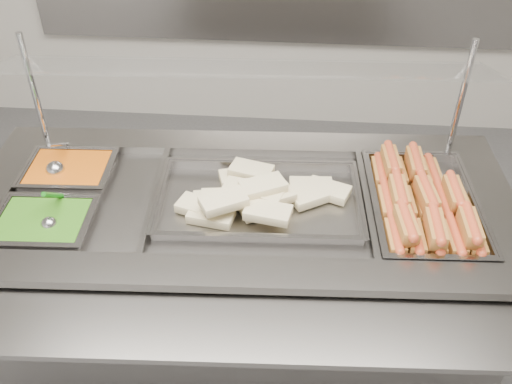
# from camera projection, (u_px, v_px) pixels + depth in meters

# --- Properties ---
(steam_counter) EXTENTS (1.88, 0.90, 0.88)m
(steam_counter) POSITION_uv_depth(u_px,v_px,m) (243.00, 286.00, 2.20)
(steam_counter) COLOR slate
(steam_counter) RESTS_ON ground
(tray_rail) EXTENTS (1.78, 0.44, 0.05)m
(tray_rail) POSITION_uv_depth(u_px,v_px,m) (232.00, 325.00, 1.56)
(tray_rail) COLOR slate
(tray_rail) RESTS_ON steam_counter
(sneeze_guard) EXTENTS (1.63, 0.36, 0.43)m
(sneeze_guard) POSITION_uv_depth(u_px,v_px,m) (243.00, 71.00, 1.87)
(sneeze_guard) COLOR #BDBCC1
(sneeze_guard) RESTS_ON steam_counter
(pan_hotdogs) EXTENTS (0.36, 0.56, 0.10)m
(pan_hotdogs) POSITION_uv_depth(u_px,v_px,m) (422.00, 210.00, 1.93)
(pan_hotdogs) COLOR gray
(pan_hotdogs) RESTS_ON steam_counter
(pan_wraps) EXTENTS (0.69, 0.42, 0.07)m
(pan_wraps) POSITION_uv_depth(u_px,v_px,m) (259.00, 203.00, 1.94)
(pan_wraps) COLOR gray
(pan_wraps) RESTS_ON steam_counter
(pan_beans) EXTENTS (0.31, 0.25, 0.10)m
(pan_beans) POSITION_uv_depth(u_px,v_px,m) (70.00, 177.00, 2.08)
(pan_beans) COLOR gray
(pan_beans) RESTS_ON steam_counter
(pan_peas) EXTENTS (0.31, 0.25, 0.10)m
(pan_peas) POSITION_uv_depth(u_px,v_px,m) (45.00, 229.00, 1.86)
(pan_peas) COLOR gray
(pan_peas) RESTS_ON steam_counter
(hotdogs_in_buns) EXTENTS (0.32, 0.52, 0.11)m
(hotdogs_in_buns) POSITION_uv_depth(u_px,v_px,m) (423.00, 202.00, 1.89)
(hotdogs_in_buns) COLOR brown
(hotdogs_in_buns) RESTS_ON pan_hotdogs
(tortilla_wraps) EXTENTS (0.59, 0.35, 0.09)m
(tortilla_wraps) POSITION_uv_depth(u_px,v_px,m) (256.00, 195.00, 1.91)
(tortilla_wraps) COLOR beige
(tortilla_wraps) RESTS_ON pan_wraps
(ladle) EXTENTS (0.07, 0.19, 0.15)m
(ladle) POSITION_uv_depth(u_px,v_px,m) (56.00, 168.00, 2.04)
(ladle) COLOR #AFB0B4
(ladle) RESTS_ON pan_beans
(serving_spoon) EXTENTS (0.06, 0.17, 0.14)m
(serving_spoon) POSITION_uv_depth(u_px,v_px,m) (50.00, 219.00, 1.82)
(serving_spoon) COLOR #AFB0B4
(serving_spoon) RESTS_ON pan_peas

